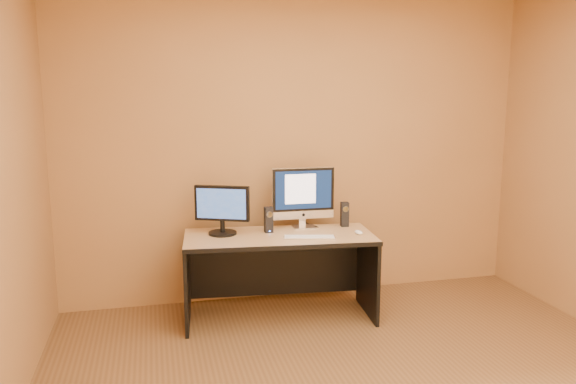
% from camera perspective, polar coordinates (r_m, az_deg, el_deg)
% --- Properties ---
extents(walls, '(4.00, 4.00, 2.60)m').
position_cam_1_polar(walls, '(2.92, 11.01, 0.71)').
color(walls, '#9F6F40').
rests_on(walls, ground).
extents(desk, '(1.51, 0.77, 0.67)m').
position_cam_1_polar(desk, '(4.45, -0.86, -8.61)').
color(desk, tan).
rests_on(desk, ground).
extents(imac, '(0.52, 0.20, 0.50)m').
position_cam_1_polar(imac, '(4.55, 1.61, -0.53)').
color(imac, silver).
rests_on(imac, desk).
extents(second_monitor, '(0.49, 0.37, 0.38)m').
position_cam_1_polar(second_monitor, '(4.37, -6.71, -1.84)').
color(second_monitor, black).
rests_on(second_monitor, desk).
extents(speaker_left, '(0.06, 0.07, 0.20)m').
position_cam_1_polar(speaker_left, '(4.42, -1.99, -2.83)').
color(speaker_left, black).
rests_on(speaker_left, desk).
extents(speaker_right, '(0.07, 0.07, 0.20)m').
position_cam_1_polar(speaker_right, '(4.64, 5.78, -2.26)').
color(speaker_right, black).
rests_on(speaker_right, desk).
extents(keyboard, '(0.41, 0.19, 0.02)m').
position_cam_1_polar(keyboard, '(4.26, 2.20, -4.60)').
color(keyboard, silver).
rests_on(keyboard, desk).
extents(mouse, '(0.06, 0.10, 0.03)m').
position_cam_1_polar(mouse, '(4.41, 7.19, -4.07)').
color(mouse, white).
rests_on(mouse, desk).
extents(cable_a, '(0.07, 0.19, 0.01)m').
position_cam_1_polar(cable_a, '(4.67, 2.36, -3.34)').
color(cable_a, black).
rests_on(cable_a, desk).
extents(cable_b, '(0.06, 0.16, 0.01)m').
position_cam_1_polar(cable_b, '(4.68, 1.53, -3.33)').
color(cable_b, black).
rests_on(cable_b, desk).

